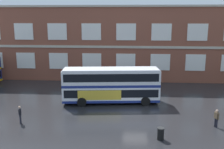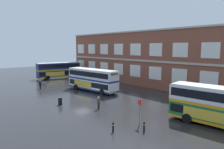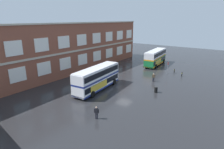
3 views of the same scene
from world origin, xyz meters
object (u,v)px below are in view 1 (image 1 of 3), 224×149
object	(u,v)px
double_decker_middle	(111,85)
waiting_passenger	(216,118)
second_passenger	(20,114)
station_litter_bin	(161,134)

from	to	relation	value
double_decker_middle	waiting_passenger	xyz separation A→B (m)	(10.04, -6.29, -1.22)
double_decker_middle	second_passenger	bearing A→B (deg)	-140.60
double_decker_middle	waiting_passenger	world-z (taller)	double_decker_middle
waiting_passenger	station_litter_bin	world-z (taller)	waiting_passenger
waiting_passenger	second_passenger	world-z (taller)	same
waiting_passenger	station_litter_bin	size ratio (longest dim) A/B	1.65
double_decker_middle	waiting_passenger	distance (m)	11.91
waiting_passenger	second_passenger	bearing A→B (deg)	-178.89
double_decker_middle	station_litter_bin	xyz separation A→B (m)	(4.76, -9.10, -1.63)
double_decker_middle	station_litter_bin	distance (m)	10.39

